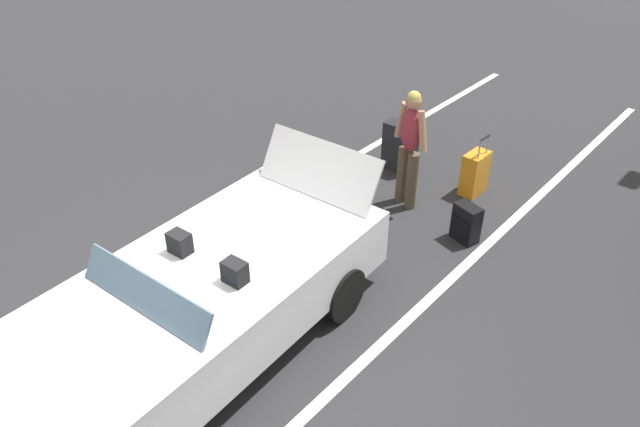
# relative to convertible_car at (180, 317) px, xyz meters

# --- Properties ---
(ground_plane) EXTENTS (80.00, 80.00, 0.00)m
(ground_plane) POSITION_rel_convertible_car_xyz_m (-0.20, -0.01, -0.59)
(ground_plane) COLOR #28282B
(lot_line_near) EXTENTS (18.00, 0.12, 0.01)m
(lot_line_near) POSITION_rel_convertible_car_xyz_m (-0.20, -1.38, -0.59)
(lot_line_near) COLOR silver
(lot_line_near) RESTS_ON ground_plane
(lot_line_mid) EXTENTS (18.00, 0.12, 0.01)m
(lot_line_mid) POSITION_rel_convertible_car_xyz_m (-0.20, 1.32, -0.59)
(lot_line_mid) COLOR silver
(lot_line_mid) RESTS_ON ground_plane
(convertible_car) EXTENTS (4.30, 2.02, 1.50)m
(convertible_car) POSITION_rel_convertible_car_xyz_m (0.00, 0.00, 0.00)
(convertible_car) COLOR silver
(convertible_car) RESTS_ON ground_plane
(suitcase_large_black) EXTENTS (0.32, 0.49, 0.74)m
(suitcase_large_black) POSITION_rel_convertible_car_xyz_m (-4.60, -0.65, -0.22)
(suitcase_large_black) COLOR black
(suitcase_large_black) RESTS_ON ground_plane
(suitcase_medium_bright) EXTENTS (0.41, 0.25, 0.90)m
(suitcase_medium_bright) POSITION_rel_convertible_car_xyz_m (-4.69, 0.55, -0.28)
(suitcase_medium_bright) COLOR orange
(suitcase_medium_bright) RESTS_ON ground_plane
(suitcase_small_carryon) EXTENTS (0.29, 0.38, 0.50)m
(suitcase_small_carryon) POSITION_rel_convertible_car_xyz_m (-3.60, 1.04, -0.34)
(suitcase_small_carryon) COLOR black
(suitcase_small_carryon) RESTS_ON ground_plane
(traveler_person) EXTENTS (0.30, 0.60, 1.65)m
(traveler_person) POSITION_rel_convertible_car_xyz_m (-3.82, -0.01, 0.34)
(traveler_person) COLOR #4C3F2D
(traveler_person) RESTS_ON ground_plane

